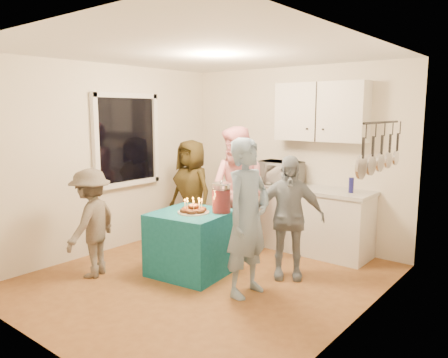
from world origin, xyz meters
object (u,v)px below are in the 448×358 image
Objects in this scene: woman_back_left at (191,192)px; microwave at (280,173)px; counter at (294,218)px; child_near_left at (91,223)px; party_table at (192,243)px; punch_jar at (221,199)px; man_birthday at (248,218)px; woman_back_right at (288,217)px; woman_back_center at (238,193)px.

microwave is at bearing 37.41° from woman_back_left.
child_near_left is (-1.32, -2.47, 0.22)m from counter.
party_table is (-0.45, -1.66, -0.05)m from counter.
woman_back_left is 1.19× the size of child_near_left.
woman_back_left is at bearing -147.61° from microwave.
man_birthday is (0.59, -0.29, -0.08)m from punch_jar.
party_table is at bearing 111.27° from child_near_left.
man_birthday reaches higher than woman_back_left.
microwave is (-0.24, 0.00, 0.64)m from counter.
party_table is 0.58× the size of woman_back_right.
woman_back_right is at bearing -6.40° from woman_back_left.
punch_jar is 0.26× the size of child_near_left.
party_table is at bearing 87.61° from man_birthday.
woman_back_right is (0.97, 0.61, 0.35)m from party_table.
woman_back_center is (-0.35, -0.86, 0.45)m from counter.
woman_back_center is at bearing -4.32° from woman_back_left.
woman_back_right is 1.12× the size of child_near_left.
woman_back_left is 1.06× the size of woman_back_right.
party_table is 1.20m from woman_back_right.
counter is 1.54m from punch_jar.
man_birthday reaches higher than child_near_left.
counter is 1.04m from woman_back_center.
woman_back_left is 1.75m from child_near_left.
counter is at bearing 16.51° from man_birthday.
counter is 6.47× the size of punch_jar.
woman_back_right is (0.87, -0.19, -0.15)m from woman_back_center.
counter is at bearing 74.77° from party_table.
child_near_left is (-1.16, -1.02, -0.28)m from punch_jar.
woman_back_left is at bearing 158.30° from child_near_left.
microwave is at bearing 82.71° from party_table.
punch_jar is at bearing 177.49° from woman_back_right.
woman_back_left is at bearing 133.11° from party_table.
woman_back_right reaches higher than party_table.
man_birthday is 0.70m from woman_back_right.
counter is at bearing 65.73° from woman_back_center.
man_birthday is (0.89, -0.08, 0.47)m from party_table.
woman_back_center reaches higher than man_birthday.
woman_back_center reaches higher than woman_back_right.
punch_jar is at bearing 66.79° from man_birthday.
party_table is at bearing -144.31° from punch_jar.
woman_back_right is (0.76, -1.05, -0.34)m from microwave.
woman_back_center reaches higher than punch_jar.
child_near_left is (0.01, -1.74, -0.12)m from woman_back_left.
party_table is 2.50× the size of punch_jar.
child_near_left reaches higher than microwave.
party_table is 0.65× the size of child_near_left.
counter is 2.59× the size of party_table.
woman_back_left is (-1.76, 1.01, -0.07)m from man_birthday.
punch_jar is 0.67m from man_birthday.
punch_jar is at bearing -96.27° from counter.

